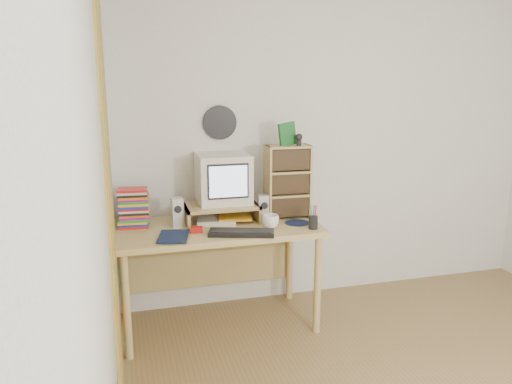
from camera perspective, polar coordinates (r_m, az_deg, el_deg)
back_wall at (r=4.03m, az=8.96°, el=5.62°), size 3.50×0.00×3.50m
left_wall at (r=1.96m, az=-17.69°, el=-2.51°), size 0.00×3.50×3.50m
curtain at (r=2.45m, az=-16.24°, el=-1.82°), size 0.00×2.20×2.20m
wall_disc at (r=3.71m, az=-4.15°, el=7.92°), size 0.25×0.02×0.25m
desk at (r=3.58m, az=-4.60°, el=-5.62°), size 1.40×0.70×0.75m
monitor_riser at (r=3.56m, az=-3.99°, el=-1.88°), size 0.52×0.30×0.12m
crt_monitor at (r=3.57m, az=-3.66°, el=1.48°), size 0.37×0.37×0.35m
speaker_left at (r=3.47m, az=-8.98°, el=-2.29°), size 0.08×0.08×0.20m
speaker_right at (r=3.55m, az=0.80°, el=-1.85°), size 0.08×0.08×0.19m
keyboard at (r=3.27m, az=-1.67°, el=-4.68°), size 0.45×0.26×0.03m
dvd_stack at (r=3.51m, az=-13.82°, el=-1.64°), size 0.21×0.16×0.28m
cd_rack at (r=3.62m, az=3.65°, el=1.18°), size 0.32×0.18×0.53m
mug at (r=3.41m, az=1.68°, el=-3.38°), size 0.12×0.12×0.09m
diary at (r=3.25m, az=-11.06°, el=-4.85°), size 0.26×0.22×0.05m
mousepad at (r=3.54m, az=4.76°, el=-3.53°), size 0.22×0.22×0.00m
pen_cup at (r=3.40m, az=6.56°, el=-3.18°), size 0.07×0.07×0.13m
papers at (r=3.56m, az=-3.71°, el=-3.17°), size 0.30×0.25×0.04m
red_box at (r=3.33m, az=-6.79°, el=-4.30°), size 0.09×0.06×0.04m
game_box at (r=3.56m, az=3.58°, el=6.62°), size 0.13×0.05×0.16m
webcam at (r=3.56m, az=4.92°, el=5.98°), size 0.06×0.06×0.09m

